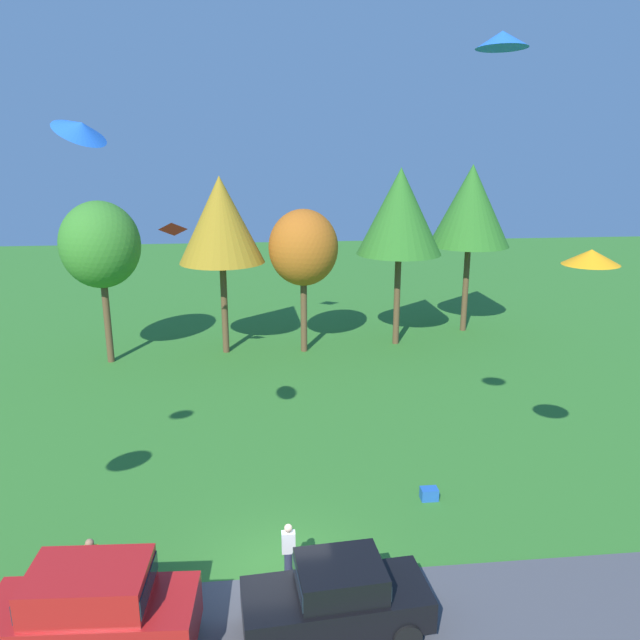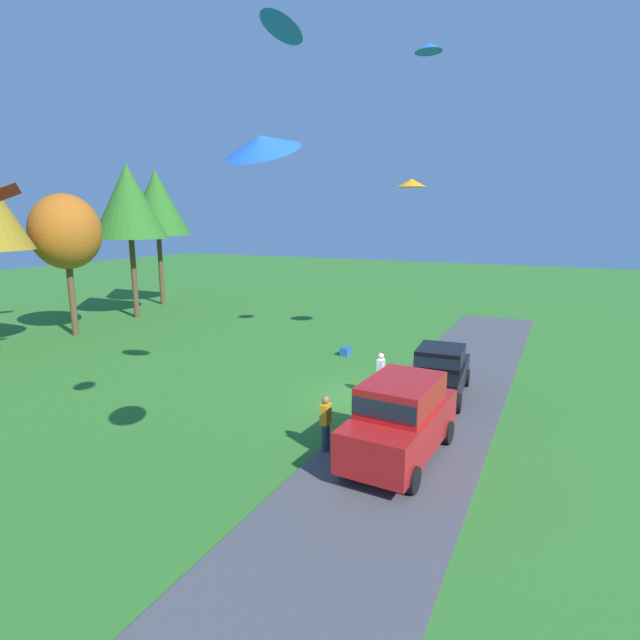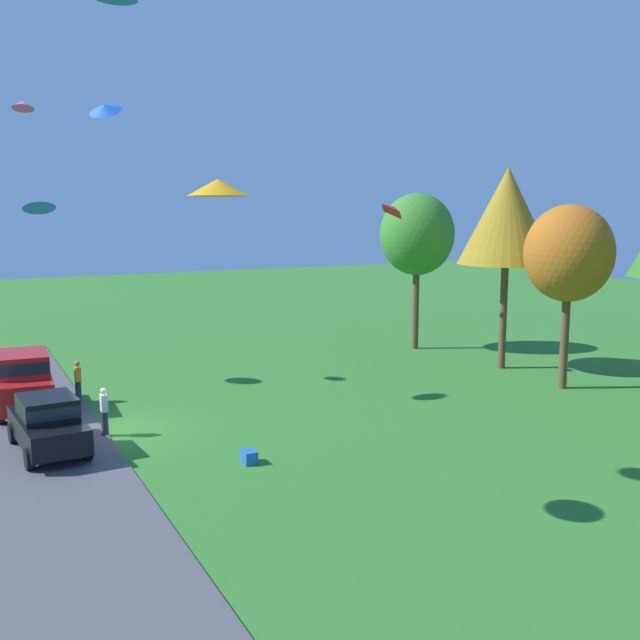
{
  "view_description": "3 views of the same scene",
  "coord_description": "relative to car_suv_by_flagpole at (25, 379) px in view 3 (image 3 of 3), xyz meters",
  "views": [
    {
      "loc": [
        -0.43,
        -14.59,
        11.29
      ],
      "look_at": [
        1.72,
        6.1,
        5.41
      ],
      "focal_mm": 35.0,
      "sensor_mm": 36.0,
      "label": 1
    },
    {
      "loc": [
        -16.84,
        -6.2,
        6.62
      ],
      "look_at": [
        2.4,
        3.24,
        2.24
      ],
      "focal_mm": 28.0,
      "sensor_mm": 36.0,
      "label": 2
    },
    {
      "loc": [
        25.99,
        -4.83,
        7.99
      ],
      "look_at": [
        2.76,
        6.72,
        3.94
      ],
      "focal_mm": 42.0,
      "sensor_mm": 36.0,
      "label": 3
    }
  ],
  "objects": [
    {
      "name": "ground_plane",
      "position": [
        4.3,
        2.52,
        -1.3
      ],
      "size": [
        120.0,
        120.0,
        0.0
      ],
      "primitive_type": "plane",
      "color": "#337528"
    },
    {
      "name": "pavement_strip",
      "position": [
        4.3,
        0.03,
        -1.27
      ],
      "size": [
        36.0,
        4.4,
        0.06
      ],
      "primitive_type": "cube",
      "color": "#4C4C51",
      "rests_on": "ground"
    },
    {
      "name": "car_suv_by_flagpole",
      "position": [
        0.0,
        0.0,
        0.0
      ],
      "size": [
        4.7,
        2.25,
        2.28
      ],
      "color": "red",
      "rests_on": "ground"
    },
    {
      "name": "car_sedan_near_entrance",
      "position": [
        5.55,
        0.19,
        -0.25
      ],
      "size": [
        4.53,
        2.24,
        1.84
      ],
      "color": "black",
      "rests_on": "ground"
    },
    {
      "name": "person_beside_suv",
      "position": [
        4.51,
        2.16,
        -0.42
      ],
      "size": [
        0.36,
        0.24,
        1.71
      ],
      "color": "#2D334C",
      "rests_on": "ground"
    },
    {
      "name": "person_watching_sky",
      "position": [
        -0.52,
        2.05,
        -0.42
      ],
      "size": [
        0.36,
        0.24,
        1.71
      ],
      "color": "#2D334C",
      "rests_on": "ground"
    },
    {
      "name": "tree_center_back",
      "position": [
        -4.05,
        20.67,
        5.01
      ],
      "size": [
        4.06,
        4.06,
        8.57
      ],
      "color": "brown",
      "rests_on": "ground"
    },
    {
      "name": "tree_far_left",
      "position": [
        2.06,
        21.67,
        6.09
      ],
      "size": [
        4.61,
        4.61,
        9.72
      ],
      "color": "brown",
      "rests_on": "ground"
    },
    {
      "name": "tree_left_of_center",
      "position": [
        6.44,
        21.39,
        4.57
      ],
      "size": [
        3.78,
        3.78,
        7.98
      ],
      "color": "brown",
      "rests_on": "ground"
    },
    {
      "name": "cooler_box",
      "position": [
        9.32,
        5.64,
        -1.1
      ],
      "size": [
        0.56,
        0.4,
        0.4
      ],
      "primitive_type": "cube",
      "color": "blue",
      "rests_on": "ground"
    },
    {
      "name": "kite_delta_high_left",
      "position": [
        -0.09,
        3.5,
        10.35
      ],
      "size": [
        1.75,
        1.76,
        0.88
      ],
      "primitive_type": "cone",
      "rotation": [
        0.53,
        0.0,
        0.94
      ],
      "color": "blue"
    },
    {
      "name": "kite_delta_mid_center",
      "position": [
        12.82,
        3.62,
        7.08
      ],
      "size": [
        1.67,
        1.67,
        0.44
      ],
      "primitive_type": "cone",
      "rotation": [
        0.02,
        0.0,
        4.61
      ],
      "color": "orange"
    },
    {
      "name": "kite_delta_near_flag",
      "position": [
        -5.08,
        1.01,
        10.9
      ],
      "size": [
        1.2,
        1.15,
        0.59
      ],
      "primitive_type": "cone",
      "rotation": [
        0.29,
        0.0,
        4.45
      ],
      "color": "#EA4C9E"
    },
    {
      "name": "kite_delta_trailing_tail",
      "position": [
        -4.63,
        1.37,
        6.63
      ],
      "size": [
        1.44,
        1.43,
        0.82
      ],
      "primitive_type": "cone",
      "rotation": [
        -0.4,
        0.0,
        1.59
      ],
      "color": "blue"
    },
    {
      "name": "kite_diamond_over_trees",
      "position": [
        0.2,
        16.52,
        6.42
      ],
      "size": [
        0.98,
        1.02,
        0.75
      ],
      "primitive_type": "pyramid",
      "rotation": [
        -0.56,
        0.0,
        0.05
      ],
      "color": "red"
    }
  ]
}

